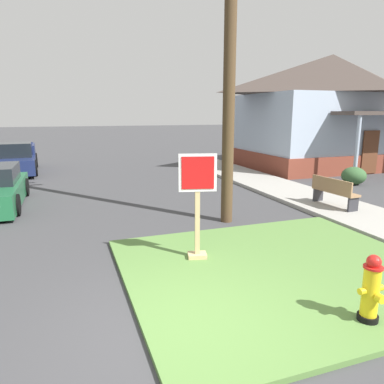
# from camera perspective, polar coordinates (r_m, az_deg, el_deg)

# --- Properties ---
(ground_plane) EXTENTS (160.00, 160.00, 0.00)m
(ground_plane) POSITION_cam_1_polar(r_m,az_deg,el_deg) (5.10, -0.87, -21.42)
(ground_plane) COLOR #3D3D3F
(grass_corner_patch) EXTENTS (5.61, 4.92, 0.08)m
(grass_corner_patch) POSITION_cam_1_polar(r_m,az_deg,el_deg) (6.96, 13.86, -11.70)
(grass_corner_patch) COLOR #567F3D
(grass_corner_patch) RESTS_ON ground
(sidewalk_strip) EXTENTS (2.20, 19.53, 0.12)m
(sidewalk_strip) POSITION_cam_1_polar(r_m,az_deg,el_deg) (12.98, 16.90, -0.53)
(sidewalk_strip) COLOR #9E9B93
(sidewalk_strip) RESTS_ON ground
(fire_hydrant) EXTENTS (0.38, 0.34, 0.94)m
(fire_hydrant) POSITION_cam_1_polar(r_m,az_deg,el_deg) (5.53, 26.40, -13.69)
(fire_hydrant) COLOR black
(fire_hydrant) RESTS_ON grass_corner_patch
(stop_sign) EXTENTS (0.69, 0.36, 2.03)m
(stop_sign) POSITION_cam_1_polar(r_m,az_deg,el_deg) (6.84, 0.87, -2.74)
(stop_sign) COLOR tan
(stop_sign) RESTS_ON grass_corner_patch
(manhole_cover) EXTENTS (0.70, 0.70, 0.02)m
(manhole_cover) POSITION_cam_1_polar(r_m,az_deg,el_deg) (8.08, -4.35, -8.14)
(manhole_cover) COLOR black
(manhole_cover) RESTS_ON ground
(pickup_truck_navy) EXTENTS (2.27, 5.10, 1.48)m
(pickup_truck_navy) POSITION_cam_1_polar(r_m,az_deg,el_deg) (19.46, -26.33, 4.53)
(pickup_truck_navy) COLOR #19234C
(pickup_truck_navy) RESTS_ON ground
(street_bench) EXTENTS (0.52, 1.55, 0.85)m
(street_bench) POSITION_cam_1_polar(r_m,az_deg,el_deg) (11.46, 21.46, 0.18)
(street_bench) COLOR #93704C
(street_bench) RESTS_ON sidewalk_strip
(utility_pole) EXTENTS (1.70, 0.30, 10.50)m
(utility_pole) POSITION_cam_1_polar(r_m,az_deg,el_deg) (9.68, 6.17, 27.90)
(utility_pole) COLOR #4C3823
(utility_pole) RESTS_ON ground
(corner_house) EXTENTS (9.26, 7.56, 5.80)m
(corner_house) POSITION_cam_1_polar(r_m,az_deg,el_deg) (20.99, 20.84, 11.96)
(corner_house) COLOR brown
(corner_house) RESTS_ON ground
(shrub_near_porch) EXTENTS (0.96, 0.96, 0.72)m
(shrub_near_porch) POSITION_cam_1_polar(r_m,az_deg,el_deg) (15.99, 24.17, 2.36)
(shrub_near_porch) COLOR #345A31
(shrub_near_porch) RESTS_ON ground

